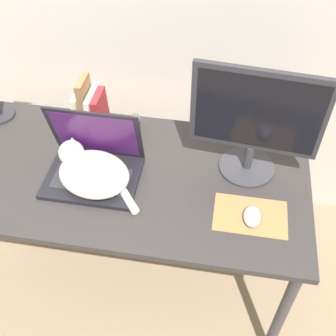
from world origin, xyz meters
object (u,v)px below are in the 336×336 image
Objects in this scene: computer_mouse at (252,216)px; external_monitor at (256,121)px; cat at (91,171)px; book_row at (90,109)px; laptop at (94,164)px; webcam at (135,120)px.

external_monitor is at bearing 96.37° from computer_mouse.
cat is 0.65m from external_monitor.
external_monitor is 0.35m from computer_mouse.
laptop is at bearing -71.53° from book_row.
webcam is (-0.50, 0.17, -0.20)m from external_monitor.
laptop reaches higher than computer_mouse.
external_monitor is 0.56m from webcam.
computer_mouse is at bearing -83.63° from external_monitor.
cat reaches higher than webcam.
cat is at bearing -163.97° from external_monitor.
computer_mouse is at bearing -38.88° from webcam.
external_monitor is 6.35× the size of webcam.
computer_mouse is (0.63, -0.09, -0.04)m from cat.
laptop is at bearing -108.69° from webcam.
laptop is 0.64m from computer_mouse.
laptop is 4.77× the size of webcam.
book_row reaches higher than webcam.
cat is 3.76× the size of computer_mouse.
external_monitor is at bearing 16.03° from cat.
external_monitor reaches higher than computer_mouse.
computer_mouse is at bearing -7.75° from cat.
book_row reaches higher than cat.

